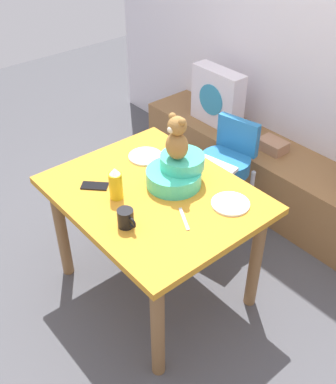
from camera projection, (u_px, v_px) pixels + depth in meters
The scene contains 15 objects.
ground_plane at pixel (156, 286), 2.91m from camera, with size 8.00×8.00×0.00m, color #4C4C51.
back_wall at pixel (335, 29), 2.88m from camera, with size 4.40×0.10×2.60m, color silver.
window_bench at pixel (282, 184), 3.39m from camera, with size 2.60×0.44×0.46m, color olive.
pillow_floral_left at pixel (217, 97), 3.53m from camera, with size 0.44×0.15×0.44m.
book_stack at pixel (273, 145), 3.31m from camera, with size 0.20×0.14×0.08m, color #AD7B59.
dining_table at pixel (154, 209), 2.53m from camera, with size 1.11×0.89×0.74m.
highchair at pixel (226, 162), 3.10m from camera, with size 0.38×0.50×0.79m.
infant_seat_teal at pixel (177, 172), 2.49m from camera, with size 0.30×0.33×0.16m.
teddy_bear at pixel (177, 139), 2.36m from camera, with size 0.13×0.12×0.25m.
ketchup_bottle at pixel (116, 184), 2.37m from camera, with size 0.07×0.07×0.18m.
coffee_mug at pixel (126, 218), 2.22m from camera, with size 0.12×0.08×0.09m.
dinner_plate_near at pixel (230, 204), 2.37m from camera, with size 0.20×0.20×0.01m, color white.
dinner_plate_far at pixel (145, 156), 2.74m from camera, with size 0.20×0.20×0.01m, color white.
cell_phone at pixel (95, 186), 2.50m from camera, with size 0.07×0.14×0.01m, color black.
table_fork at pixel (184, 219), 2.28m from camera, with size 0.02×0.17×0.01m, color silver.
Camera 1 is at (1.56, -1.21, 2.22)m, focal length 43.24 mm.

